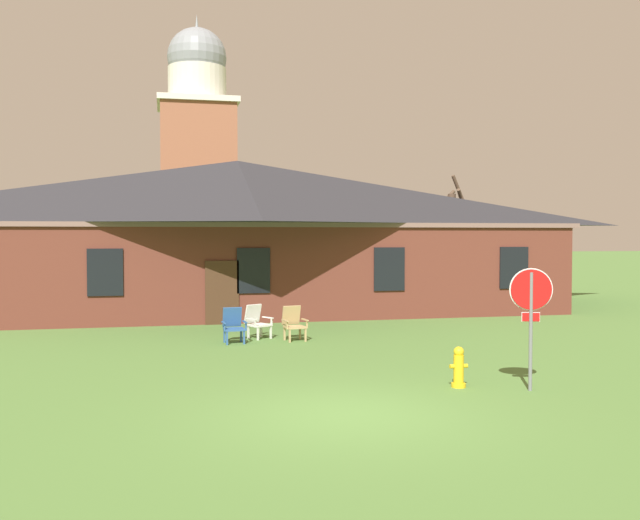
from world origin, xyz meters
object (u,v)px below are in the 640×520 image
Objects in this scene: stop_sign at (531,305)px; fire_hydrant at (459,368)px; lawn_chair_near_door at (257,321)px; lawn_chair_left_end at (293,322)px; lawn_chair_by_porch at (233,325)px.

stop_sign is 2.94× the size of fire_hydrant.
lawn_chair_left_end is at bearing -33.18° from lawn_chair_near_door.
stop_sign reaches higher than lawn_chair_left_end.
lawn_chair_near_door is 7.81m from fire_hydrant.
stop_sign is 8.69m from lawn_chair_by_porch.
lawn_chair_near_door is at bearing 118.17° from stop_sign.
lawn_chair_by_porch is 1.21× the size of fire_hydrant.
lawn_chair_by_porch and lawn_chair_near_door have the same top height.
stop_sign reaches higher than lawn_chair_by_porch.
lawn_chair_by_porch is at bearing -177.03° from lawn_chair_left_end.
lawn_chair_near_door is at bearing 112.40° from fire_hydrant.
fire_hydrant is at bearing -67.60° from lawn_chair_near_door.
lawn_chair_left_end is 1.21× the size of fire_hydrant.
stop_sign is at bearing -55.28° from lawn_chair_by_porch.
stop_sign is 2.42× the size of lawn_chair_left_end.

